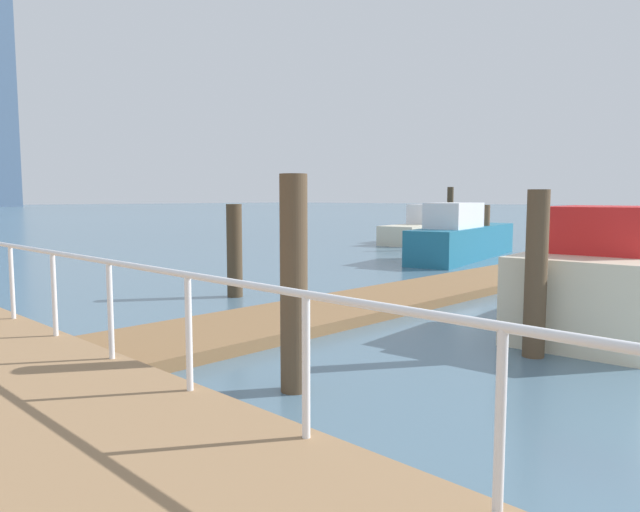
% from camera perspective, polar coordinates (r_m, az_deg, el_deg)
% --- Properties ---
extents(ground_plane, '(300.00, 300.00, 0.00)m').
position_cam_1_polar(ground_plane, '(19.93, -27.81, -1.07)').
color(ground_plane, slate).
extents(floating_dock, '(14.82, 2.00, 0.18)m').
position_cam_1_polar(floating_dock, '(12.43, 8.33, -3.79)').
color(floating_dock, olive).
rests_on(floating_dock, ground_plane).
extents(boardwalk_railing, '(0.06, 24.05, 1.08)m').
position_cam_1_polar(boardwalk_railing, '(8.03, -24.40, -1.29)').
color(boardwalk_railing, white).
rests_on(boardwalk_railing, boardwalk).
extents(dock_piling_0, '(0.35, 0.35, 1.85)m').
position_cam_1_polar(dock_piling_0, '(21.85, 15.62, 2.36)').
color(dock_piling_0, brown).
rests_on(dock_piling_0, ground_plane).
extents(dock_piling_1, '(0.30, 0.30, 2.38)m').
position_cam_1_polar(dock_piling_1, '(6.41, -2.55, -2.75)').
color(dock_piling_1, brown).
rests_on(dock_piling_1, ground_plane).
extents(dock_piling_2, '(0.33, 0.33, 1.98)m').
position_cam_1_polar(dock_piling_2, '(12.69, -8.27, 0.51)').
color(dock_piling_2, '#473826').
rests_on(dock_piling_2, ground_plane).
extents(dock_piling_3, '(0.25, 0.25, 2.53)m').
position_cam_1_polar(dock_piling_3, '(24.28, 12.45, 3.55)').
color(dock_piling_3, '#473826').
rests_on(dock_piling_3, ground_plane).
extents(dock_piling_4, '(0.29, 0.29, 2.23)m').
position_cam_1_polar(dock_piling_4, '(8.32, 20.15, -1.65)').
color(dock_piling_4, brown).
rests_on(dock_piling_4, ground_plane).
extents(moored_boat_0, '(4.66, 2.30, 1.99)m').
position_cam_1_polar(moored_boat_0, '(10.62, 26.07, -2.06)').
color(moored_boat_0, beige).
rests_on(moored_boat_0, ground_plane).
extents(moored_boat_1, '(7.17, 2.88, 1.94)m').
position_cam_1_polar(moored_boat_1, '(20.86, 13.62, 1.72)').
color(moored_boat_1, '#1E6B8C').
rests_on(moored_boat_1, ground_plane).
extents(moored_boat_2, '(5.00, 2.40, 1.79)m').
position_cam_1_polar(moored_boat_2, '(27.72, 9.72, 2.56)').
color(moored_boat_2, beige).
rests_on(moored_boat_2, ground_plane).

